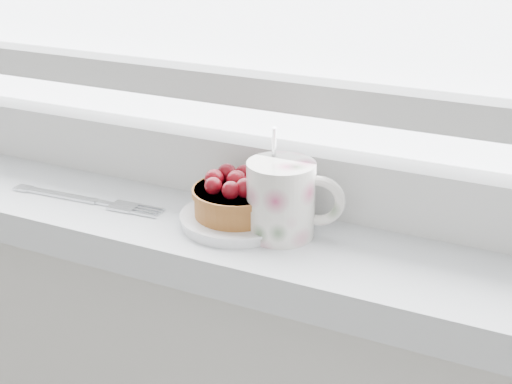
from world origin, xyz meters
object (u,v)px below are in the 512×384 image
Objects in this scene: saucer at (237,219)px; raspberry_tart at (237,196)px; floral_mug at (284,198)px; fork at (85,199)px.

raspberry_tart is at bearing 26.43° from saucer.
floral_mug reaches higher than saucer.
saucer is 1.07× the size of floral_mug.
fork is (-0.19, -0.02, -0.03)m from raspberry_tart.
floral_mug reaches higher than fork.
saucer is at bearing 6.91° from fork.
saucer is 0.03m from raspberry_tart.
raspberry_tart reaches higher than fork.
floral_mug reaches higher than raspberry_tart.
saucer reaches higher than fork.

